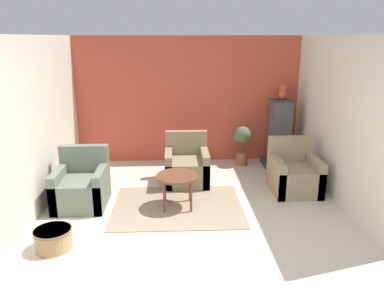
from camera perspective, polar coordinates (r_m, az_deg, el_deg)
The scene contains 13 objects.
ground_plane at distance 4.43m, azimuth 1.14°, elevation -17.68°, with size 20.00×20.00×0.00m, color beige.
wall_back_accent at distance 7.51m, azimuth -0.66°, elevation 6.70°, with size 4.53×0.06×2.49m.
wall_left at distance 6.00m, azimuth -21.90°, elevation 3.16°, with size 0.06×3.70×2.49m.
wall_right at distance 6.18m, azimuth 21.22°, elevation 3.59°, with size 0.06×3.70×2.49m.
area_rug at distance 5.71m, azimuth -2.20°, elevation -9.46°, with size 1.92×1.50×0.01m.
coffee_table at distance 5.53m, azimuth -2.25°, elevation -5.27°, with size 0.63×0.63×0.51m.
armchair_left at distance 5.91m, azimuth -16.46°, elevation -6.29°, with size 0.74×0.80×0.85m.
armchair_right at distance 6.38m, azimuth 15.29°, elevation -4.51°, with size 0.74×0.80×0.85m.
armchair_middle at distance 6.52m, azimuth -0.80°, elevation -3.49°, with size 0.74×0.80×0.85m.
birdcage at distance 7.47m, azimuth 13.18°, elevation 1.13°, with size 0.59×0.59×1.32m.
parrot at distance 7.30m, azimuth 13.60°, elevation 7.64°, with size 0.14×0.25×0.30m.
potted_plant at distance 7.42m, azimuth 7.68°, elevation 0.53°, with size 0.35×0.32×0.78m.
wicker_basket at distance 4.91m, azimuth -20.39°, elevation -13.30°, with size 0.45×0.45×0.25m.
Camera 1 is at (-0.25, -3.68, 2.46)m, focal length 35.00 mm.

